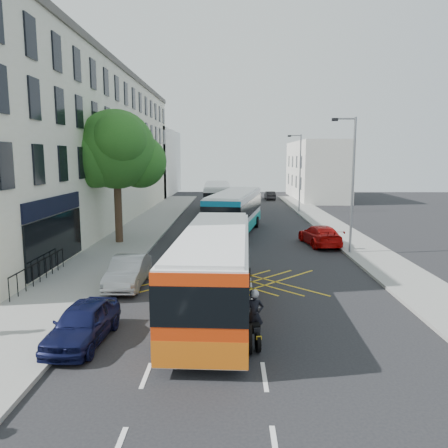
{
  "coord_description": "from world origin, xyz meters",
  "views": [
    {
      "loc": [
        -0.91,
        -14.01,
        5.85
      ],
      "look_at": [
        -1.3,
        9.73,
        2.2
      ],
      "focal_mm": 35.0,
      "sensor_mm": 36.0,
      "label": 1
    }
  ],
  "objects_px": {
    "street_tree": "(116,150)",
    "distant_car_dark": "(270,196)",
    "bus_far": "(217,198)",
    "parked_car_silver": "(128,272)",
    "lamp_far": "(299,169)",
    "bus_near": "(215,269)",
    "red_hatchback": "(320,235)",
    "motorbike": "(254,318)",
    "distant_car_grey": "(225,198)",
    "lamp_near": "(351,178)",
    "bus_mid": "(235,212)",
    "parked_car_blue": "(83,323)"
  },
  "relations": [
    {
      "from": "lamp_near",
      "to": "red_hatchback",
      "type": "distance_m",
      "value": 4.96
    },
    {
      "from": "motorbike",
      "to": "parked_car_blue",
      "type": "bearing_deg",
      "value": 174.09
    },
    {
      "from": "lamp_near",
      "to": "bus_near",
      "type": "bearing_deg",
      "value": -128.06
    },
    {
      "from": "bus_far",
      "to": "parked_car_silver",
      "type": "height_order",
      "value": "bus_far"
    },
    {
      "from": "bus_near",
      "to": "bus_far",
      "type": "xyz_separation_m",
      "value": [
        -0.83,
        28.9,
        0.02
      ]
    },
    {
      "from": "lamp_far",
      "to": "street_tree",
      "type": "bearing_deg",
      "value": -130.81
    },
    {
      "from": "red_hatchback",
      "to": "distant_car_grey",
      "type": "relative_size",
      "value": 0.93
    },
    {
      "from": "red_hatchback",
      "to": "distant_car_dark",
      "type": "relative_size",
      "value": 1.31
    },
    {
      "from": "lamp_near",
      "to": "distant_car_grey",
      "type": "distance_m",
      "value": 30.26
    },
    {
      "from": "bus_far",
      "to": "distant_car_dark",
      "type": "distance_m",
      "value": 16.71
    },
    {
      "from": "bus_near",
      "to": "distant_car_dark",
      "type": "xyz_separation_m",
      "value": [
        5.99,
        44.11,
        -1.05
      ]
    },
    {
      "from": "bus_near",
      "to": "distant_car_dark",
      "type": "bearing_deg",
      "value": 84.32
    },
    {
      "from": "motorbike",
      "to": "distant_car_grey",
      "type": "distance_m",
      "value": 41.79
    },
    {
      "from": "red_hatchback",
      "to": "distant_car_grey",
      "type": "height_order",
      "value": "distant_car_grey"
    },
    {
      "from": "bus_mid",
      "to": "red_hatchback",
      "type": "relative_size",
      "value": 2.52
    },
    {
      "from": "lamp_far",
      "to": "distant_car_dark",
      "type": "bearing_deg",
      "value": 96.94
    },
    {
      "from": "motorbike",
      "to": "distant_car_dark",
      "type": "xyz_separation_m",
      "value": [
        4.63,
        47.08,
        -0.23
      ]
    },
    {
      "from": "lamp_far",
      "to": "motorbike",
      "type": "distance_m",
      "value": 33.65
    },
    {
      "from": "lamp_far",
      "to": "bus_mid",
      "type": "distance_m",
      "value": 14.72
    },
    {
      "from": "lamp_near",
      "to": "parked_car_silver",
      "type": "height_order",
      "value": "lamp_near"
    },
    {
      "from": "street_tree",
      "to": "bus_far",
      "type": "distance_m",
      "value": 17.82
    },
    {
      "from": "street_tree",
      "to": "motorbike",
      "type": "height_order",
      "value": "street_tree"
    },
    {
      "from": "bus_near",
      "to": "motorbike",
      "type": "height_order",
      "value": "bus_near"
    },
    {
      "from": "street_tree",
      "to": "distant_car_dark",
      "type": "xyz_separation_m",
      "value": [
        12.97,
        31.28,
        -5.71
      ]
    },
    {
      "from": "bus_near",
      "to": "motorbike",
      "type": "distance_m",
      "value": 3.36
    },
    {
      "from": "lamp_far",
      "to": "bus_near",
      "type": "distance_m",
      "value": 30.99
    },
    {
      "from": "street_tree",
      "to": "lamp_far",
      "type": "xyz_separation_m",
      "value": [
        14.71,
        17.03,
        -1.68
      ]
    },
    {
      "from": "lamp_near",
      "to": "distant_car_grey",
      "type": "height_order",
      "value": "lamp_near"
    },
    {
      "from": "red_hatchback",
      "to": "parked_car_blue",
      "type": "bearing_deg",
      "value": 48.15
    },
    {
      "from": "motorbike",
      "to": "parked_car_blue",
      "type": "xyz_separation_m",
      "value": [
        -5.44,
        -0.08,
        -0.18
      ]
    },
    {
      "from": "parked_car_blue",
      "to": "red_hatchback",
      "type": "distance_m",
      "value": 18.96
    },
    {
      "from": "street_tree",
      "to": "parked_car_blue",
      "type": "height_order",
      "value": "street_tree"
    },
    {
      "from": "parked_car_blue",
      "to": "parked_car_silver",
      "type": "xyz_separation_m",
      "value": [
        0.0,
        6.14,
        0.04
      ]
    },
    {
      "from": "street_tree",
      "to": "red_hatchback",
      "type": "bearing_deg",
      "value": -0.77
    },
    {
      "from": "lamp_far",
      "to": "parked_car_silver",
      "type": "xyz_separation_m",
      "value": [
        -11.8,
        -26.77,
        -3.94
      ]
    },
    {
      "from": "street_tree",
      "to": "distant_car_dark",
      "type": "height_order",
      "value": "street_tree"
    },
    {
      "from": "lamp_near",
      "to": "bus_mid",
      "type": "relative_size",
      "value": 0.68
    },
    {
      "from": "parked_car_blue",
      "to": "distant_car_dark",
      "type": "distance_m",
      "value": 48.22
    },
    {
      "from": "lamp_near",
      "to": "bus_mid",
      "type": "bearing_deg",
      "value": 133.04
    },
    {
      "from": "lamp_far",
      "to": "bus_far",
      "type": "distance_m",
      "value": 9.1
    },
    {
      "from": "bus_near",
      "to": "parked_car_silver",
      "type": "distance_m",
      "value": 5.2
    },
    {
      "from": "street_tree",
      "to": "bus_near",
      "type": "relative_size",
      "value": 0.79
    },
    {
      "from": "lamp_far",
      "to": "red_hatchback",
      "type": "distance_m",
      "value": 17.7
    },
    {
      "from": "lamp_near",
      "to": "distant_car_dark",
      "type": "relative_size",
      "value": 2.25
    },
    {
      "from": "bus_near",
      "to": "motorbike",
      "type": "bearing_deg",
      "value": -63.27
    },
    {
      "from": "parked_car_blue",
      "to": "red_hatchback",
      "type": "xyz_separation_m",
      "value": [
        10.64,
        15.69,
        0.03
      ]
    },
    {
      "from": "lamp_far",
      "to": "bus_near",
      "type": "xyz_separation_m",
      "value": [
        -7.72,
        -29.86,
        -2.98
      ]
    },
    {
      "from": "bus_near",
      "to": "bus_far",
      "type": "bearing_deg",
      "value": 93.69
    },
    {
      "from": "distant_car_grey",
      "to": "distant_car_dark",
      "type": "height_order",
      "value": "distant_car_grey"
    },
    {
      "from": "lamp_near",
      "to": "red_hatchback",
      "type": "height_order",
      "value": "lamp_near"
    }
  ]
}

